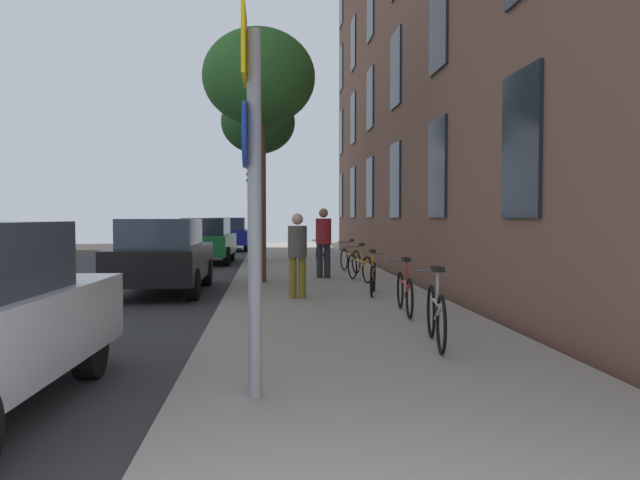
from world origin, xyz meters
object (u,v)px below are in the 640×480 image
(bicycle_2, at_px, (373,277))
(pedestrian_1, at_px, (323,238))
(tree_far, at_px, (258,125))
(car_2, at_px, (207,240))
(sign_post, at_px, (251,176))
(car_3, at_px, (229,233))
(bicycle_1, at_px, (405,291))
(pedestrian_0, at_px, (297,250))
(traffic_light, at_px, (253,192))
(car_1, at_px, (163,255))
(tree_near, at_px, (259,80))
(bicycle_0, at_px, (436,314))
(bicycle_4, at_px, (350,259))
(bicycle_5, at_px, (322,254))
(bicycle_3, at_px, (360,266))

(bicycle_2, relative_size, pedestrian_1, 0.87)
(tree_far, height_order, car_2, tree_far)
(sign_post, xyz_separation_m, car_3, (-1.78, 24.83, -1.18))
(bicycle_1, bearing_deg, pedestrian_0, 130.34)
(bicycle_1, relative_size, car_2, 0.42)
(traffic_light, height_order, car_1, traffic_light)
(sign_post, xyz_separation_m, tree_far, (-0.19, 15.66, 2.82))
(car_2, bearing_deg, pedestrian_1, -61.26)
(bicycle_2, bearing_deg, sign_post, -108.49)
(pedestrian_1, xyz_separation_m, car_1, (-3.69, -1.80, -0.29))
(pedestrian_1, xyz_separation_m, car_3, (-3.32, 14.86, -0.29))
(traffic_light, height_order, bicycle_2, traffic_light)
(car_2, bearing_deg, car_3, 88.22)
(tree_near, relative_size, pedestrian_1, 3.38)
(traffic_light, distance_m, bicycle_0, 18.49)
(bicycle_4, xyz_separation_m, pedestrian_0, (-1.74, -5.28, 0.56))
(bicycle_1, relative_size, car_3, 0.42)
(sign_post, xyz_separation_m, bicycle_1, (2.32, 4.27, -1.55))
(pedestrian_1, xyz_separation_m, car_2, (-3.58, 6.53, -0.29))
(bicycle_0, height_order, bicycle_5, bicycle_0)
(tree_near, distance_m, bicycle_5, 6.74)
(car_3, bearing_deg, bicycle_2, -77.53)
(traffic_light, relative_size, bicycle_2, 2.45)
(bicycle_1, distance_m, car_1, 5.94)
(car_2, bearing_deg, car_1, -90.75)
(tree_far, height_order, bicycle_4, tree_far)
(bicycle_3, bearing_deg, car_3, 104.65)
(bicycle_2, bearing_deg, tree_far, 105.07)
(sign_post, relative_size, car_1, 0.81)
(car_3, bearing_deg, pedestrian_1, -77.40)
(bicycle_0, xyz_separation_m, car_3, (-3.93, 22.95, 0.34))
(bicycle_0, relative_size, bicycle_3, 1.01)
(sign_post, height_order, car_3, sign_post)
(car_1, bearing_deg, traffic_light, 82.12)
(bicycle_4, relative_size, car_1, 0.39)
(tree_far, bearing_deg, car_1, -104.63)
(car_2, bearing_deg, bicycle_5, -33.88)
(tree_far, distance_m, car_2, 4.49)
(bicycle_2, relative_size, bicycle_5, 0.93)
(pedestrian_0, bearing_deg, tree_far, 95.33)
(traffic_light, relative_size, car_2, 0.94)
(bicycle_4, xyz_separation_m, car_3, (-4.21, 13.35, 0.36))
(pedestrian_1, bearing_deg, bicycle_0, -85.70)
(bicycle_5, bearing_deg, bicycle_3, -84.41)
(pedestrian_0, bearing_deg, bicycle_3, 60.32)
(bicycle_3, distance_m, pedestrian_1, 1.36)
(sign_post, distance_m, tree_near, 9.61)
(bicycle_3, bearing_deg, car_1, -168.49)
(bicycle_2, relative_size, bicycle_4, 0.96)
(bicycle_0, relative_size, bicycle_5, 0.98)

